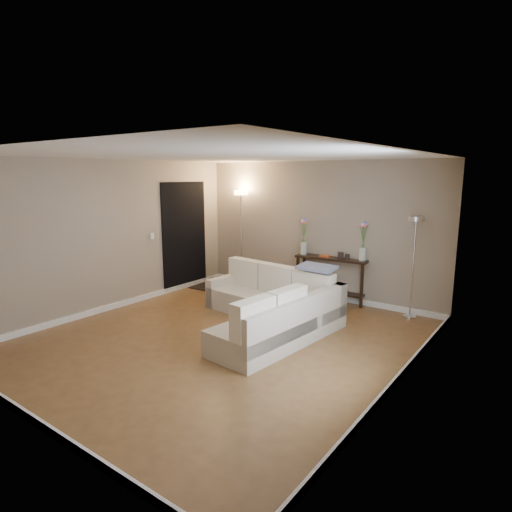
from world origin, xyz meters
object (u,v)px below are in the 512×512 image
Objects in this scene: floor_lamp_lit at (241,219)px; floor_lamp_unlit at (414,247)px; sectional_sofa at (272,307)px; console_table at (327,276)px.

floor_lamp_unlit is at bearing -1.15° from floor_lamp_lit.
sectional_sofa reaches higher than console_table.
sectional_sofa is 1.80m from console_table.
floor_lamp_lit is at bearing -179.11° from console_table.
console_table is at bearing 88.78° from sectional_sofa.
floor_lamp_lit is 1.19× the size of floor_lamp_unlit.
floor_lamp_unlit is at bearing 46.05° from sectional_sofa.
console_table is at bearing 0.89° from floor_lamp_lit.
console_table is 0.69× the size of floor_lamp_lit.
floor_lamp_unlit is (1.63, 1.69, 0.88)m from sectional_sofa.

